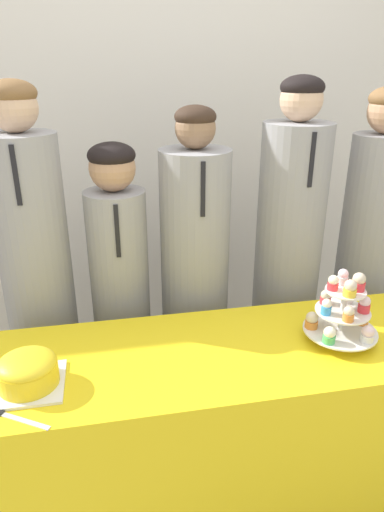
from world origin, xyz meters
The scene contains 10 objects.
wall_back centered at (0.00, 1.63, 1.35)m, with size 9.00×0.06×2.70m.
table centered at (0.00, 0.28, 0.37)m, with size 1.77×0.57×0.74m.
round_cake centered at (-0.70, 0.21, 0.80)m, with size 0.22×0.22×0.11m.
cake_knife centered at (-0.75, 0.09, 0.74)m, with size 0.21×0.14×0.01m.
cupcake_stand centered at (0.39, 0.26, 0.87)m, with size 0.27×0.27×0.27m.
student_0 centered at (-0.73, 0.81, 0.78)m, with size 0.29×0.30×1.64m.
student_1 centered at (-0.38, 0.81, 0.69)m, with size 0.26×0.26×1.40m.
student_2 centered at (-0.04, 0.81, 0.72)m, with size 0.31×0.31×1.54m.
student_3 centered at (0.40, 0.81, 0.78)m, with size 0.31×0.31×1.65m.
student_4 centered at (0.82, 0.81, 0.77)m, with size 0.28×0.29×1.60m.
Camera 1 is at (-0.41, -1.04, 1.69)m, focal length 32.00 mm.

